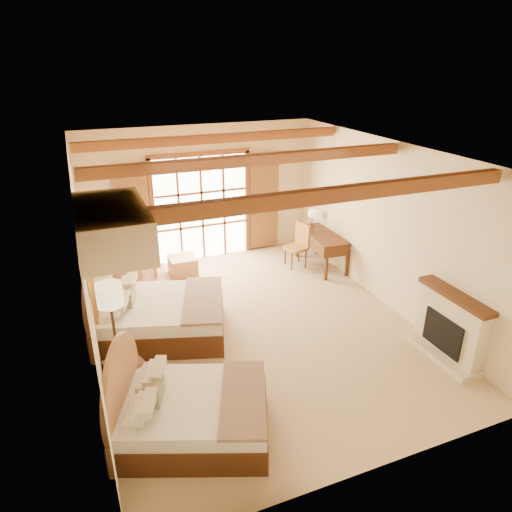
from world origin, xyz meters
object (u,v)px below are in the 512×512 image
bed_near (183,413)px  bed_far (152,314)px  armchair (135,275)px  desk (322,249)px  nightstand (126,379)px

bed_near → bed_far: 2.52m
bed_far → armchair: size_ratio=3.60×
bed_near → desk: (4.28, 4.02, 0.06)m
desk → bed_near: bearing=-133.2°
armchair → bed_near: bearing=122.5°
desk → armchair: bearing=177.9°
bed_near → nightstand: size_ratio=4.11×
nightstand → bed_far: bearing=45.7°
bed_far → armchair: bed_far is taller
bed_near → armchair: size_ratio=3.26×
nightstand → desk: bearing=10.9°
bed_near → armchair: bed_near is taller
nightstand → armchair: 3.42m
desk → bed_far: bearing=-156.8°
bed_near → bed_far: bearing=110.0°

